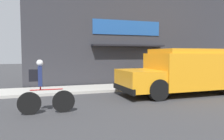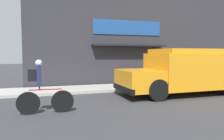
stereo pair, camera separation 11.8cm
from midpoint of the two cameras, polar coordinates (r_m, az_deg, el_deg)
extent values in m
plane|color=#38383A|center=(12.36, 17.78, -4.61)|extent=(70.00, 70.00, 0.00)
cube|color=#ADAAA3|center=(13.19, 15.18, -3.74)|extent=(28.00, 2.06, 0.13)
cube|color=#2D2D33|center=(14.15, 12.67, 8.37)|extent=(16.09, 0.18, 5.81)
cube|color=#1E4C93|center=(13.12, 4.43, 10.97)|extent=(4.21, 0.05, 0.85)
cube|color=black|center=(12.78, 4.87, 6.42)|extent=(4.42, 0.58, 0.10)
cube|color=orange|center=(11.02, 21.65, -0.05)|extent=(4.51, 2.26, 1.57)
cube|color=orange|center=(9.42, 7.37, -2.63)|extent=(1.54, 2.06, 0.87)
cube|color=orange|center=(11.00, 21.77, 4.56)|extent=(4.15, 2.07, 0.20)
cube|color=black|center=(9.17, 3.27, -4.88)|extent=(0.13, 2.18, 0.24)
cube|color=red|center=(11.41, 12.47, 0.67)|extent=(0.03, 0.44, 0.44)
cylinder|color=black|center=(10.47, 6.98, -3.61)|extent=(0.87, 0.27, 0.87)
cylinder|color=black|center=(8.80, 12.31, -5.16)|extent=(0.87, 0.27, 0.87)
cylinder|color=black|center=(12.52, 22.66, -2.63)|extent=(0.87, 0.27, 0.87)
cylinder|color=black|center=(7.14, -12.33, -8.00)|extent=(0.71, 0.07, 0.70)
cylinder|color=black|center=(7.16, -20.60, -8.15)|extent=(0.71, 0.07, 0.70)
cylinder|color=red|center=(7.06, -16.53, -4.90)|extent=(0.97, 0.07, 0.04)
cylinder|color=red|center=(7.05, -18.00, -4.45)|extent=(0.04, 0.04, 0.12)
cube|color=navy|center=(7.01, -18.06, -1.53)|extent=(0.13, 0.20, 0.60)
sphere|color=white|center=(6.98, -18.14, 1.78)|extent=(0.20, 0.20, 0.20)
cube|color=black|center=(7.02, -19.62, -1.31)|extent=(0.26, 0.15, 0.36)
cylinder|color=#38383D|center=(12.68, 6.84, -1.86)|extent=(0.48, 0.48, 0.79)
cylinder|color=black|center=(12.64, 6.86, 0.00)|extent=(0.49, 0.49, 0.04)
camera|label=1|loc=(0.06, -89.67, 0.02)|focal=35.00mm
camera|label=2|loc=(0.06, 90.33, -0.02)|focal=35.00mm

